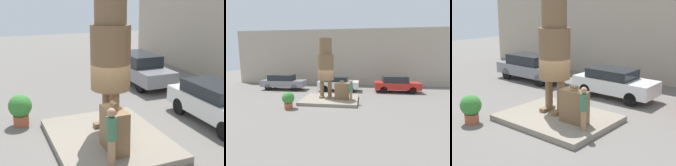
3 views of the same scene
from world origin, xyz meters
TOP-DOWN VIEW (x-y plane):
  - ground_plane at (0.00, 0.00)m, footprint 60.00×60.00m
  - pedestal at (0.00, 0.00)m, footprint 4.41×3.50m
  - building_backdrop at (0.00, 8.60)m, footprint 28.00×0.60m
  - statue_figure at (-0.41, 0.28)m, footprint 1.28×1.28m
  - giant_suitcase at (0.97, -0.17)m, footprint 1.11×0.50m
  - tourist at (1.70, -0.56)m, footprint 0.27×0.27m
  - parked_car_grey at (-5.95, 4.25)m, footprint 4.68×1.73m
  - parked_car_white at (0.02, 4.36)m, footprint 4.19×1.73m
  - parked_car_red at (5.90, 4.44)m, footprint 4.36×1.79m
  - planter_pot at (-2.50, -2.41)m, footprint 0.84×0.84m

SIDE VIEW (x-z plane):
  - ground_plane at x=0.00m, z-range 0.00..0.00m
  - pedestal at x=0.00m, z-range 0.00..0.23m
  - planter_pot at x=-2.50m, z-range 0.07..1.24m
  - parked_car_white at x=0.02m, z-range 0.06..1.54m
  - parked_car_red at x=5.90m, z-range 0.05..1.66m
  - parked_car_grey at x=-5.95m, z-range 0.05..1.67m
  - giant_suitcase at x=0.97m, z-range 0.13..1.61m
  - tourist at x=1.70m, z-range 0.31..1.91m
  - statue_figure at x=-0.41m, z-range 0.63..5.37m
  - building_backdrop at x=0.00m, z-range 0.00..6.88m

